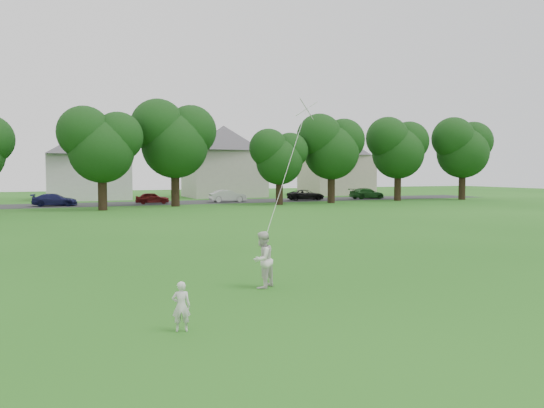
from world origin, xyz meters
name	(u,v)px	position (x,y,z in m)	size (l,w,h in m)	color
ground	(250,312)	(0.00, 0.00, 0.00)	(160.00, 160.00, 0.00)	#1C5713
street	(96,204)	(0.00, 42.00, 0.01)	(90.00, 7.00, 0.01)	#2D2D30
toddler	(181,306)	(-1.76, -0.82, 0.50)	(0.37, 0.24, 1.01)	silver
older_boy	(262,260)	(1.19, 2.21, 0.77)	(0.75, 0.59, 1.55)	silver
kite	(288,167)	(3.10, 4.69, 3.33)	(2.36, 3.02, 7.67)	white
tree_row	(150,140)	(4.01, 35.40, 5.87)	(82.43, 8.04, 9.84)	black
parked_cars	(119,198)	(1.99, 41.00, 0.60)	(63.22, 2.37, 1.24)	black
house_row	(74,153)	(-1.41, 52.00, 5.15)	(77.30, 14.27, 10.48)	silver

